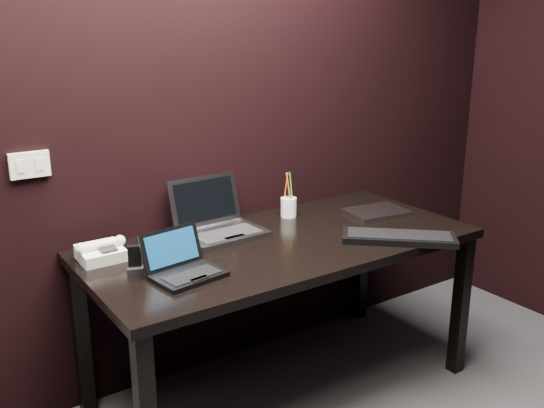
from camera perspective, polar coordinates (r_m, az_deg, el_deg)
wall_back at (r=2.69m, az=-9.29°, el=9.11°), size 4.00×0.00×4.00m
wall_switch at (r=2.52m, az=-21.86°, el=3.44°), size 0.15×0.02×0.10m
desk at (r=2.66m, az=0.94°, el=-4.99°), size 1.70×0.80×0.74m
netbook at (r=2.29m, az=-8.29°, el=-5.92°), size 0.28×0.26×0.16m
silver_laptop at (r=2.70m, az=-5.07°, el=-1.94°), size 0.36×0.33×0.24m
ext_keyboard at (r=2.68m, az=11.86°, el=-3.09°), size 0.47×0.45×0.03m
closed_laptop at (r=3.03m, az=9.79°, el=-0.74°), size 0.32×0.25×0.02m
desk_phone at (r=2.49m, az=-15.82°, el=-4.36°), size 0.20×0.15×0.10m
mobile_phone at (r=2.35m, az=-12.79°, el=-5.36°), size 0.07×0.07×0.10m
pen_cup at (r=2.93m, az=1.57°, el=-0.23°), size 0.09×0.09×0.22m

